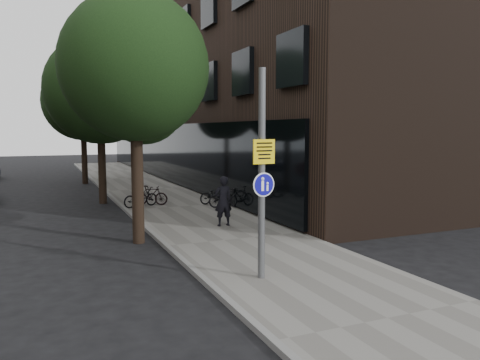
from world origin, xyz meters
TOP-DOWN VIEW (x-y plane):
  - ground at (0.00, 0.00)m, footprint 120.00×120.00m
  - sidewalk at (0.25, 10.00)m, footprint 4.50×60.00m
  - curb_edge at (-2.00, 10.00)m, footprint 0.15×60.00m
  - building_right_dark_brick at (8.50, 22.00)m, footprint 12.00×40.00m
  - street_tree_near at (-2.53, 4.64)m, footprint 4.40×4.40m
  - street_tree_mid at (-2.53, 13.14)m, footprint 5.00×5.00m
  - street_tree_far at (-2.53, 22.14)m, footprint 5.00×5.00m
  - signpost at (-0.80, -0.37)m, footprint 0.54×0.16m
  - pedestrian at (0.51, 5.35)m, footprint 0.64×0.43m
  - parked_bike_facade_near at (2.00, 10.14)m, footprint 1.68×0.86m
  - parked_bike_facade_far at (2.00, 8.85)m, footprint 1.54×0.79m
  - parked_bike_curb_near at (-1.32, 10.54)m, footprint 1.73×1.09m
  - parked_bike_curb_far at (-0.80, 10.81)m, footprint 1.52×0.93m

SIDE VIEW (x-z plane):
  - ground at x=0.00m, z-range 0.00..0.00m
  - sidewalk at x=0.25m, z-range 0.00..0.12m
  - curb_edge at x=-2.00m, z-range 0.00..0.13m
  - parked_bike_facade_near at x=2.00m, z-range 0.12..0.96m
  - parked_bike_curb_near at x=-1.32m, z-range 0.12..0.98m
  - parked_bike_curb_far at x=-0.80m, z-range 0.12..1.00m
  - parked_bike_facade_far at x=2.00m, z-range 0.12..1.01m
  - pedestrian at x=0.51m, z-range 0.12..1.86m
  - signpost at x=-0.80m, z-range 0.14..4.80m
  - street_tree_near at x=-2.53m, z-range 1.36..8.86m
  - street_tree_mid at x=-2.53m, z-range 1.21..9.01m
  - street_tree_far at x=-2.53m, z-range 1.21..9.01m
  - building_right_dark_brick at x=8.50m, z-range 0.00..18.00m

